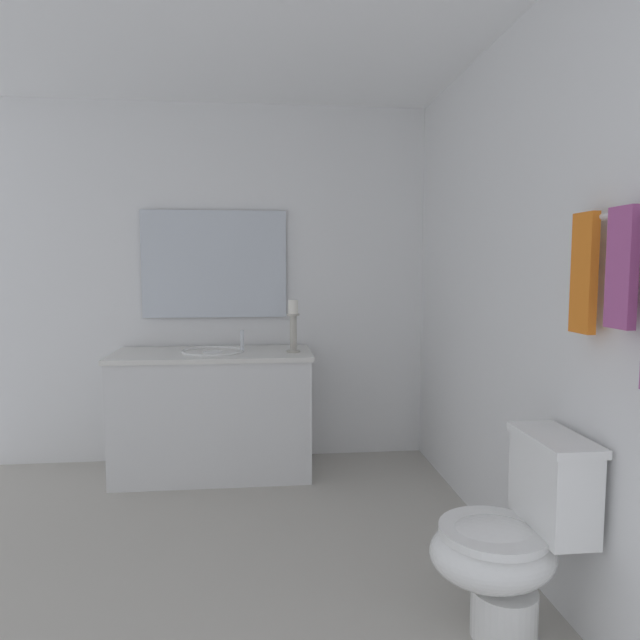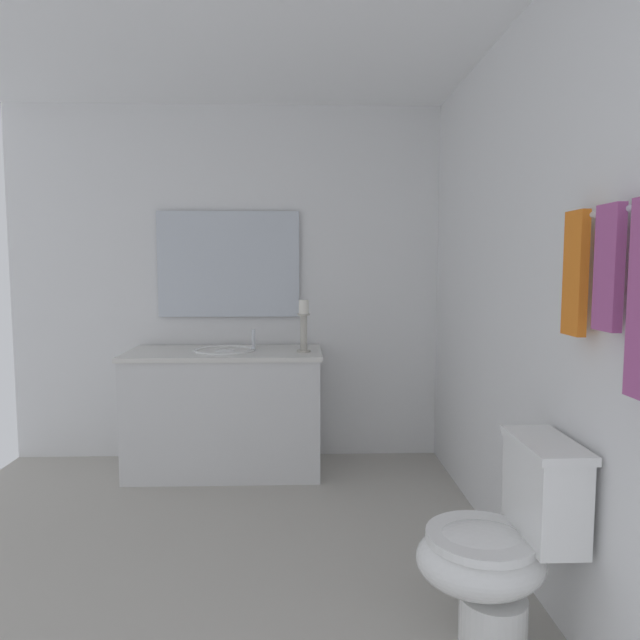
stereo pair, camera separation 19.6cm
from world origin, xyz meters
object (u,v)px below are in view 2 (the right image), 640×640
object	(u,v)px
towel_bar	(618,210)
mirror	(229,264)
toilet	(500,547)
vanity_cabinet	(225,411)
towel_center	(609,268)
candle_holder_tall	(304,324)
sink_basin	(225,357)
towel_near_vanity	(575,273)

from	to	relation	value
towel_bar	mirror	bearing A→B (deg)	-148.48
mirror	toilet	xyz separation A→B (m)	(2.07, 1.20, -1.00)
vanity_cabinet	towel_center	bearing A→B (deg)	34.54
mirror	candle_holder_tall	bearing A→B (deg)	56.86
towel_bar	towel_center	xyz separation A→B (m)	(0.00, -0.02, -0.17)
sink_basin	candle_holder_tall	size ratio (longest dim) A/B	1.20
vanity_cabinet	towel_bar	world-z (taller)	towel_bar
sink_basin	toilet	size ratio (longest dim) A/B	0.54
toilet	towel_center	world-z (taller)	towel_center
towel_center	mirror	bearing A→B (deg)	-148.81
vanity_cabinet	toilet	world-z (taller)	vanity_cabinet
towel_near_vanity	towel_center	bearing A→B (deg)	0.00
mirror	towel_center	size ratio (longest dim) A/B	2.63
vanity_cabinet	towel_near_vanity	size ratio (longest dim) A/B	3.11
toilet	towel_center	xyz separation A→B (m)	(0.26, 0.20, 0.98)
mirror	sink_basin	bearing A→B (deg)	0.20
vanity_cabinet	sink_basin	bearing A→B (deg)	90.00
toilet	towel_center	distance (m)	1.03
sink_basin	towel_center	distance (m)	2.55
sink_basin	mirror	xyz separation A→B (m)	(-0.28, -0.00, 0.60)
candle_holder_tall	towel_bar	size ratio (longest dim) A/B	0.55
sink_basin	mirror	world-z (taller)	mirror
sink_basin	towel_bar	size ratio (longest dim) A/B	0.66
candle_holder_tall	toilet	distance (m)	1.96
toilet	towel_near_vanity	distance (m)	0.99
candle_holder_tall	towel_near_vanity	world-z (taller)	towel_near_vanity
vanity_cabinet	toilet	size ratio (longest dim) A/B	1.70
towel_bar	toilet	bearing A→B (deg)	-138.96
towel_bar	towel_center	bearing A→B (deg)	-90.00
candle_holder_tall	towel_bar	bearing A→B (deg)	24.55
toilet	towel_bar	bearing A→B (deg)	41.04
vanity_cabinet	towel_bar	bearing A→B (deg)	34.88
toilet	towel_near_vanity	world-z (taller)	towel_near_vanity
vanity_cabinet	candle_holder_tall	world-z (taller)	candle_holder_tall
mirror	candle_holder_tall	world-z (taller)	mirror
vanity_cabinet	mirror	bearing A→B (deg)	179.99
vanity_cabinet	towel_center	size ratio (longest dim) A/B	3.42
candle_holder_tall	sink_basin	bearing A→B (deg)	-96.42
vanity_cabinet	toilet	bearing A→B (deg)	33.92
towel_near_vanity	towel_center	distance (m)	0.20
vanity_cabinet	sink_basin	xyz separation A→B (m)	(-0.00, 0.00, 0.36)
mirror	towel_bar	distance (m)	2.73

